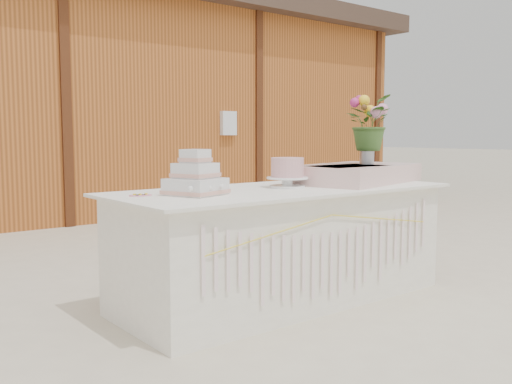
# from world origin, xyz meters

# --- Properties ---
(ground) EXTENTS (80.00, 80.00, 0.00)m
(ground) POSITION_xyz_m (0.00, 0.00, 0.00)
(ground) COLOR beige
(ground) RESTS_ON ground
(barn) EXTENTS (12.60, 4.60, 3.30)m
(barn) POSITION_xyz_m (-0.01, 5.99, 1.68)
(barn) COLOR #AE5D24
(barn) RESTS_ON ground
(cake_table) EXTENTS (2.40, 1.00, 0.77)m
(cake_table) POSITION_xyz_m (0.00, -0.00, 0.39)
(cake_table) COLOR white
(cake_table) RESTS_ON ground
(wedding_cake) EXTENTS (0.39, 0.39, 0.27)m
(wedding_cake) POSITION_xyz_m (-0.70, 0.00, 0.86)
(wedding_cake) COLOR silver
(wedding_cake) RESTS_ON cake_table
(pink_cake_stand) EXTENTS (0.28, 0.28, 0.20)m
(pink_cake_stand) POSITION_xyz_m (0.05, 0.01, 0.88)
(pink_cake_stand) COLOR white
(pink_cake_stand) RESTS_ON cake_table
(satin_runner) EXTENTS (1.18, 0.86, 0.13)m
(satin_runner) POSITION_xyz_m (0.73, 0.01, 0.84)
(satin_runner) COLOR beige
(satin_runner) RESTS_ON cake_table
(flower_vase) EXTENTS (0.11, 0.11, 0.15)m
(flower_vase) POSITION_xyz_m (0.85, 0.00, 0.98)
(flower_vase) COLOR silver
(flower_vase) RESTS_ON satin_runner
(bouquet) EXTENTS (0.51, 0.51, 0.43)m
(bouquet) POSITION_xyz_m (0.85, 0.00, 1.27)
(bouquet) COLOR #3A6026
(bouquet) RESTS_ON flower_vase
(loose_flowers) EXTENTS (0.18, 0.34, 0.02)m
(loose_flowers) POSITION_xyz_m (-1.01, 0.09, 0.78)
(loose_flowers) COLOR pink
(loose_flowers) RESTS_ON cake_table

